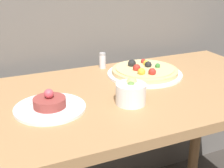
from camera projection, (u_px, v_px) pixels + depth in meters
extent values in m
cube|color=#AD7F51|center=(116.00, 97.00, 1.17)|extent=(1.42, 0.68, 0.03)
cylinder|color=#AD7F51|center=(197.00, 123.00, 1.80)|extent=(0.06, 0.06, 0.75)
cylinder|color=white|center=(145.00, 74.00, 1.34)|extent=(0.32, 0.32, 0.01)
cylinder|color=#E5C17F|center=(145.00, 71.00, 1.34)|extent=(0.28, 0.28, 0.02)
cylinder|color=beige|center=(145.00, 68.00, 1.34)|extent=(0.25, 0.25, 0.01)
sphere|color=#B22D23|center=(137.00, 68.00, 1.30)|extent=(0.03, 0.03, 0.03)
sphere|color=#B22D23|center=(152.00, 72.00, 1.25)|extent=(0.03, 0.03, 0.03)
sphere|color=black|center=(132.00, 63.00, 1.36)|extent=(0.04, 0.04, 0.04)
sphere|color=gold|center=(141.00, 72.00, 1.26)|extent=(0.03, 0.03, 0.03)
sphere|color=#387F33|center=(158.00, 66.00, 1.34)|extent=(0.02, 0.02, 0.02)
sphere|color=#B22D23|center=(143.00, 61.00, 1.40)|extent=(0.02, 0.02, 0.02)
sphere|color=gold|center=(146.00, 63.00, 1.37)|extent=(0.03, 0.03, 0.03)
sphere|color=black|center=(148.00, 65.00, 1.35)|extent=(0.03, 0.03, 0.03)
cylinder|color=white|center=(50.00, 108.00, 1.03)|extent=(0.24, 0.24, 0.01)
cylinder|color=#933D38|center=(50.00, 102.00, 1.02)|extent=(0.11, 0.11, 0.03)
sphere|color=#DB4C5B|center=(49.00, 94.00, 1.01)|extent=(0.03, 0.03, 0.03)
cube|color=white|center=(75.00, 101.00, 1.06)|extent=(0.04, 0.02, 0.01)
cube|color=white|center=(52.00, 95.00, 1.11)|extent=(0.03, 0.04, 0.01)
cube|color=white|center=(26.00, 104.00, 1.04)|extent=(0.04, 0.04, 0.01)
cube|color=white|center=(31.00, 116.00, 0.96)|extent=(0.04, 0.04, 0.01)
cube|color=white|center=(65.00, 115.00, 0.97)|extent=(0.03, 0.04, 0.01)
cylinder|color=white|center=(131.00, 94.00, 1.06)|extent=(0.10, 0.10, 0.07)
sphere|color=#668E42|center=(131.00, 86.00, 1.05)|extent=(0.03, 0.03, 0.03)
sphere|color=#B7BC70|center=(129.00, 84.00, 1.07)|extent=(0.02, 0.02, 0.02)
sphere|color=#B7BC70|center=(132.00, 83.00, 1.07)|extent=(0.04, 0.04, 0.04)
cylinder|color=silver|center=(103.00, 62.00, 1.42)|extent=(0.03, 0.03, 0.06)
cylinder|color=#B2B2B7|center=(102.00, 54.00, 1.41)|extent=(0.03, 0.03, 0.01)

